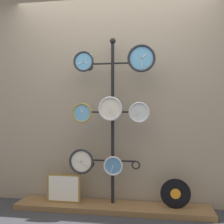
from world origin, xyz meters
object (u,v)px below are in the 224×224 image
clock_top_left (84,61)px  clock_middle_center (110,109)px  clock_middle_right (139,112)px  display_stand (113,144)px  clock_bottom_left (81,161)px  clock_bottom_center (113,166)px  clock_top_right (141,58)px  picture_frame (64,188)px  clock_middle_left (82,113)px  vinyl_record (176,194)px

clock_top_left → clock_middle_center: size_ratio=0.87×
clock_middle_center → clock_middle_right: bearing=2.7°
clock_top_left → display_stand: bearing=13.6°
clock_bottom_left → clock_middle_center: bearing=0.8°
display_stand → clock_middle_center: bearing=-97.8°
clock_middle_center → clock_bottom_center: clock_middle_center is taller
clock_middle_center → clock_bottom_left: clock_middle_center is taller
clock_middle_right → clock_top_right: bearing=-52.4°
clock_bottom_center → picture_frame: (-0.58, -0.01, -0.28)m
display_stand → clock_middle_center: display_stand is taller
clock_top_left → clock_middle_center: bearing=-2.2°
clock_bottom_center → picture_frame: bearing=-179.4°
clock_top_right → clock_bottom_left: (-0.68, 0.02, -1.15)m
clock_middle_left → picture_frame: bearing=173.8°
clock_middle_right → clock_bottom_left: size_ratio=0.81×
clock_top_left → picture_frame: size_ratio=0.60×
clock_middle_left → clock_bottom_left: bearing=127.5°
clock_bottom_center → vinyl_record: 0.74m
display_stand → clock_bottom_left: bearing=-164.7°
clock_middle_left → clock_bottom_center: size_ratio=1.04×
clock_middle_right → picture_frame: bearing=-179.4°
clock_bottom_left → clock_bottom_center: size_ratio=1.32×
clock_middle_center → clock_middle_right: (0.32, 0.02, -0.04)m
display_stand → clock_bottom_left: display_stand is taller
picture_frame → clock_top_right: bearing=-1.6°
clock_middle_left → clock_middle_center: size_ratio=0.83×
clock_top_right → clock_middle_right: clock_top_right is taller
clock_middle_center → vinyl_record: (0.71, 0.01, -0.92)m
clock_middle_right → vinyl_record: bearing=-0.6°
clock_bottom_center → vinyl_record: (0.68, -0.00, -0.28)m
clock_middle_center → clock_top_left: bearing=177.8°
clock_top_right → clock_middle_right: 0.59m
vinyl_record → picture_frame: 1.26m
picture_frame → clock_middle_center: bearing=-0.6°
clock_bottom_center → picture_frame: clock_bottom_center is taller
clock_top_right → clock_middle_right: (-0.03, 0.03, -0.59)m
vinyl_record → picture_frame: (-1.26, -0.01, 0.00)m
display_stand → picture_frame: bearing=-171.4°
display_stand → clock_top_left: size_ratio=8.17×
clock_middle_center → picture_frame: size_ratio=0.69×
clock_middle_left → clock_middle_right: size_ratio=0.98×
display_stand → clock_bottom_left: (-0.35, -0.09, -0.19)m
clock_top_right → clock_bottom_left: bearing=178.7°
vinyl_record → clock_top_left: bearing=180.0°
clock_bottom_left → picture_frame: (-0.21, 0.01, -0.32)m
display_stand → vinyl_record: display_stand is taller
display_stand → clock_top_right: display_stand is taller
clock_middle_center → picture_frame: bearing=179.4°
clock_middle_right → clock_bottom_center: bearing=-179.3°
clock_top_left → clock_middle_right: bearing=0.3°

